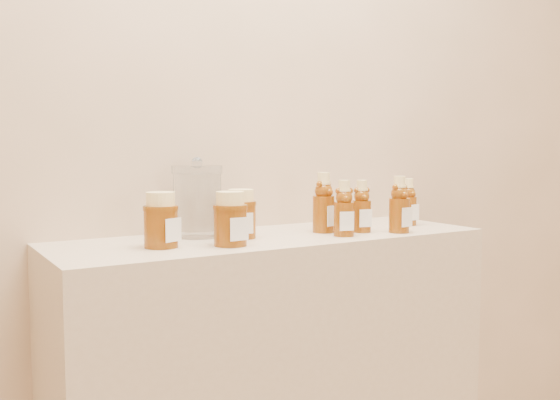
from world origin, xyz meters
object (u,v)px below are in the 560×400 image
display_table (274,395)px  glass_canister (197,198)px  bear_bottle_front_left (344,205)px  honey_jar_left (161,220)px  bear_bottle_back_left (324,198)px

display_table → glass_canister: (-0.18, 0.09, 0.55)m
bear_bottle_front_left → honey_jar_left: size_ratio=1.28×
bear_bottle_front_left → bear_bottle_back_left: bearing=113.8°
display_table → glass_canister: 0.59m
display_table → bear_bottle_front_left: 0.57m
bear_bottle_back_left → bear_bottle_front_left: size_ratio=1.12×
bear_bottle_front_left → glass_canister: 0.40m
display_table → honey_jar_left: bearing=-174.6°
display_table → bear_bottle_back_left: 0.57m
bear_bottle_back_left → bear_bottle_front_left: (0.00, -0.09, -0.01)m
bear_bottle_back_left → honey_jar_left: size_ratio=1.44×
honey_jar_left → glass_canister: 0.20m
bear_bottle_back_left → glass_canister: (-0.34, 0.11, 0.01)m
bear_bottle_back_left → honey_jar_left: bearing=166.2°
bear_bottle_front_left → glass_canister: (-0.34, 0.20, 0.02)m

